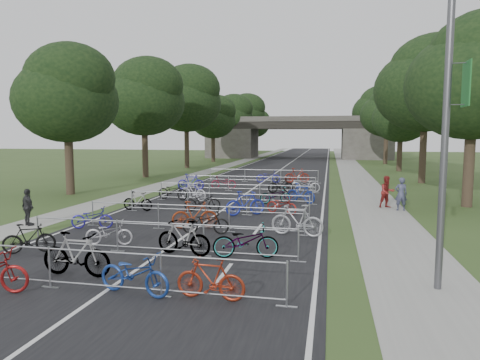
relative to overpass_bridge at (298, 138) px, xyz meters
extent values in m
plane|color=#364F22|center=(0.00, -65.00, -3.53)|extent=(200.00, 200.00, 0.00)
cube|color=black|center=(0.00, -15.00, -3.53)|extent=(11.00, 140.00, 0.01)
cube|color=gray|center=(8.00, -15.00, -3.53)|extent=(3.00, 140.00, 0.01)
cube|color=gray|center=(-7.50, -15.00, -3.53)|extent=(2.00, 140.00, 0.01)
cube|color=silver|center=(0.00, -15.00, -3.53)|extent=(0.12, 140.00, 0.00)
cube|color=#44403C|center=(-11.50, 0.00, -1.03)|extent=(8.00, 8.00, 5.00)
cube|color=#44403C|center=(11.50, 0.00, -1.03)|extent=(8.00, 8.00, 5.00)
cube|color=black|center=(0.00, 0.00, 2.07)|extent=(30.00, 8.00, 1.20)
cube|color=#44403C|center=(0.00, -3.80, 3.07)|extent=(30.00, 0.40, 0.90)
cube|color=#44403C|center=(0.00, 3.80, 3.07)|extent=(30.00, 0.40, 0.90)
cylinder|color=#4C4C51|center=(8.30, -63.00, 0.47)|extent=(0.18, 0.18, 8.00)
cube|color=#1D6629|center=(8.72, -63.00, 1.67)|extent=(0.03, 0.65, 1.10)
cylinder|color=#33261C|center=(-11.50, -49.00, -1.43)|extent=(0.56, 0.56, 4.20)
ellipsoid|color=black|center=(-11.50, -49.00, 2.68)|extent=(6.72, 6.72, 5.51)
sphere|color=black|center=(-10.90, -49.50, 4.03)|extent=(5.38, 5.38, 5.38)
sphere|color=black|center=(-12.00, -48.50, 1.84)|extent=(4.37, 4.37, 4.37)
cylinder|color=#33261C|center=(13.00, -49.00, -1.29)|extent=(0.56, 0.56, 4.48)
ellipsoid|color=black|center=(13.00, -49.00, 3.10)|extent=(7.17, 7.17, 5.88)
sphere|color=black|center=(12.50, -48.50, 2.20)|extent=(4.66, 4.66, 4.66)
cylinder|color=#33261C|center=(-11.50, -37.00, -1.17)|extent=(0.56, 0.56, 4.72)
ellipsoid|color=black|center=(-11.50, -37.00, 3.46)|extent=(7.56, 7.56, 6.20)
sphere|color=black|center=(-10.90, -37.50, 4.97)|extent=(6.05, 6.05, 6.05)
sphere|color=black|center=(-12.00, -36.50, 2.51)|extent=(4.91, 4.91, 4.91)
cylinder|color=#33261C|center=(13.00, -37.00, -0.98)|extent=(0.56, 0.56, 5.11)
ellipsoid|color=black|center=(13.00, -37.00, 4.03)|extent=(8.18, 8.18, 6.70)
sphere|color=black|center=(13.60, -37.50, 5.66)|extent=(6.54, 6.54, 6.54)
sphere|color=black|center=(12.50, -36.50, 3.01)|extent=(5.31, 5.31, 5.31)
cylinder|color=#33261C|center=(-11.50, -25.00, -0.91)|extent=(0.56, 0.56, 5.25)
ellipsoid|color=black|center=(-11.50, -25.00, 4.24)|extent=(8.40, 8.40, 6.89)
sphere|color=black|center=(-10.90, -25.50, 5.92)|extent=(6.72, 6.72, 6.72)
sphere|color=black|center=(-12.00, -24.50, 3.19)|extent=(5.46, 5.46, 5.46)
cylinder|color=#33261C|center=(13.00, -25.00, -1.61)|extent=(0.56, 0.56, 3.85)
ellipsoid|color=black|center=(13.00, -25.00, 2.16)|extent=(6.16, 6.16, 5.05)
sphere|color=black|center=(13.60, -25.50, 3.40)|extent=(4.93, 4.93, 4.93)
sphere|color=black|center=(12.50, -24.50, 1.39)|extent=(4.00, 4.00, 4.00)
cylinder|color=#33261C|center=(-11.50, -13.00, -1.43)|extent=(0.56, 0.56, 4.20)
ellipsoid|color=black|center=(-11.50, -13.00, 2.68)|extent=(6.72, 6.72, 5.51)
sphere|color=black|center=(-10.90, -13.50, 4.03)|extent=(5.38, 5.38, 5.38)
sphere|color=black|center=(-12.00, -12.50, 1.84)|extent=(4.37, 4.37, 4.37)
cylinder|color=#33261C|center=(13.00, -13.00, -1.29)|extent=(0.56, 0.56, 4.48)
ellipsoid|color=black|center=(13.00, -13.00, 3.10)|extent=(7.17, 7.17, 5.88)
sphere|color=black|center=(13.60, -13.50, 4.53)|extent=(5.73, 5.73, 5.73)
sphere|color=black|center=(12.50, -12.50, 2.20)|extent=(4.66, 4.66, 4.66)
cylinder|color=#33261C|center=(-11.50, -1.00, -1.17)|extent=(0.56, 0.56, 4.72)
ellipsoid|color=black|center=(-11.50, -1.00, 3.46)|extent=(7.56, 7.56, 6.20)
sphere|color=black|center=(-10.90, -1.50, 4.97)|extent=(6.05, 6.05, 6.05)
sphere|color=black|center=(-12.00, -0.50, 2.51)|extent=(4.91, 4.91, 4.91)
cylinder|color=#33261C|center=(13.00, -1.00, -0.98)|extent=(0.56, 0.56, 5.11)
ellipsoid|color=black|center=(13.00, -1.00, 4.03)|extent=(8.18, 8.18, 6.70)
sphere|color=black|center=(13.60, -1.50, 5.66)|extent=(6.54, 6.54, 6.54)
sphere|color=black|center=(12.50, -0.50, 3.01)|extent=(5.31, 5.31, 5.31)
cylinder|color=#33261C|center=(-11.50, 11.00, -0.91)|extent=(0.56, 0.56, 5.25)
ellipsoid|color=black|center=(-11.50, 11.00, 4.24)|extent=(8.40, 8.40, 6.89)
sphere|color=black|center=(-10.90, 10.50, 5.92)|extent=(6.72, 6.72, 6.72)
sphere|color=black|center=(-12.00, 11.50, 3.19)|extent=(5.46, 5.46, 5.46)
cylinder|color=#33261C|center=(13.00, 11.00, -1.61)|extent=(0.56, 0.56, 3.85)
ellipsoid|color=black|center=(13.00, 11.00, 2.16)|extent=(6.16, 6.16, 5.05)
sphere|color=black|center=(13.60, 10.50, 3.40)|extent=(4.93, 4.93, 4.93)
sphere|color=black|center=(12.50, 11.50, 1.39)|extent=(4.00, 4.00, 4.00)
cylinder|color=#33261C|center=(-11.50, 23.00, -1.43)|extent=(0.56, 0.56, 4.20)
ellipsoid|color=black|center=(-11.50, 23.00, 2.68)|extent=(6.72, 6.72, 5.51)
sphere|color=black|center=(-10.90, 22.50, 4.03)|extent=(5.38, 5.38, 5.38)
sphere|color=black|center=(-12.00, 23.50, 1.84)|extent=(4.37, 4.37, 4.37)
cylinder|color=#33261C|center=(13.00, 23.00, -1.29)|extent=(0.56, 0.56, 4.48)
ellipsoid|color=black|center=(13.00, 23.00, 3.10)|extent=(7.17, 7.17, 5.88)
sphere|color=black|center=(13.60, 22.50, 4.53)|extent=(5.73, 5.73, 5.73)
sphere|color=black|center=(12.50, 23.50, 2.20)|extent=(4.66, 4.66, 4.66)
cylinder|color=#989A9F|center=(0.00, -65.00, -2.48)|extent=(9.20, 0.04, 0.04)
cylinder|color=#989A9F|center=(0.00, -65.00, -3.35)|extent=(9.20, 0.04, 0.04)
cylinder|color=#989A9F|center=(-1.53, -65.00, -2.98)|extent=(0.05, 0.05, 1.10)
cube|color=#989A9F|center=(-1.53, -65.00, -3.52)|extent=(0.50, 0.08, 0.03)
cylinder|color=#989A9F|center=(1.53, -65.00, -2.98)|extent=(0.05, 0.05, 1.10)
cube|color=#989A9F|center=(1.53, -65.00, -3.52)|extent=(0.50, 0.08, 0.03)
cylinder|color=#989A9F|center=(4.60, -65.00, -2.98)|extent=(0.05, 0.05, 1.10)
cube|color=#989A9F|center=(4.60, -65.00, -3.52)|extent=(0.50, 0.08, 0.03)
cylinder|color=#989A9F|center=(0.00, -61.40, -2.48)|extent=(9.20, 0.04, 0.04)
cylinder|color=#989A9F|center=(0.00, -61.40, -3.35)|extent=(9.20, 0.04, 0.04)
cylinder|color=#989A9F|center=(-4.60, -61.40, -2.98)|extent=(0.05, 0.05, 1.10)
cube|color=#989A9F|center=(-4.60, -61.40, -3.52)|extent=(0.50, 0.08, 0.03)
cylinder|color=#989A9F|center=(-1.53, -61.40, -2.98)|extent=(0.05, 0.05, 1.10)
cube|color=#989A9F|center=(-1.53, -61.40, -3.52)|extent=(0.50, 0.08, 0.03)
cylinder|color=#989A9F|center=(1.53, -61.40, -2.98)|extent=(0.05, 0.05, 1.10)
cube|color=#989A9F|center=(1.53, -61.40, -3.52)|extent=(0.50, 0.08, 0.03)
cylinder|color=#989A9F|center=(4.60, -61.40, -2.98)|extent=(0.05, 0.05, 1.10)
cube|color=#989A9F|center=(4.60, -61.40, -3.52)|extent=(0.50, 0.08, 0.03)
cylinder|color=#989A9F|center=(0.00, -57.80, -2.48)|extent=(9.20, 0.04, 0.04)
cylinder|color=#989A9F|center=(0.00, -57.80, -3.35)|extent=(9.20, 0.04, 0.04)
cylinder|color=#989A9F|center=(-4.60, -57.80, -2.98)|extent=(0.05, 0.05, 1.10)
cube|color=#989A9F|center=(-4.60, -57.80, -3.52)|extent=(0.50, 0.08, 0.03)
cylinder|color=#989A9F|center=(-1.53, -57.80, -2.98)|extent=(0.05, 0.05, 1.10)
cube|color=#989A9F|center=(-1.53, -57.80, -3.52)|extent=(0.50, 0.08, 0.03)
cylinder|color=#989A9F|center=(1.53, -57.80, -2.98)|extent=(0.05, 0.05, 1.10)
cube|color=#989A9F|center=(1.53, -57.80, -3.52)|extent=(0.50, 0.08, 0.03)
cylinder|color=#989A9F|center=(4.60, -57.80, -2.98)|extent=(0.05, 0.05, 1.10)
cube|color=#989A9F|center=(4.60, -57.80, -3.52)|extent=(0.50, 0.08, 0.03)
cylinder|color=#989A9F|center=(0.00, -54.00, -2.48)|extent=(9.20, 0.04, 0.04)
cylinder|color=#989A9F|center=(0.00, -54.00, -3.35)|extent=(9.20, 0.04, 0.04)
cylinder|color=#989A9F|center=(-4.60, -54.00, -2.98)|extent=(0.05, 0.05, 1.10)
cube|color=#989A9F|center=(-4.60, -54.00, -3.52)|extent=(0.50, 0.08, 0.03)
cylinder|color=#989A9F|center=(-1.53, -54.00, -2.98)|extent=(0.05, 0.05, 1.10)
cube|color=#989A9F|center=(-1.53, -54.00, -3.52)|extent=(0.50, 0.08, 0.03)
cylinder|color=#989A9F|center=(1.53, -54.00, -2.98)|extent=(0.05, 0.05, 1.10)
cube|color=#989A9F|center=(1.53, -54.00, -3.52)|extent=(0.50, 0.08, 0.03)
cylinder|color=#989A9F|center=(4.60, -54.00, -2.98)|extent=(0.05, 0.05, 1.10)
cube|color=#989A9F|center=(4.60, -54.00, -3.52)|extent=(0.50, 0.08, 0.03)
cylinder|color=#989A9F|center=(0.00, -50.00, -2.48)|extent=(9.20, 0.04, 0.04)
cylinder|color=#989A9F|center=(0.00, -50.00, -3.35)|extent=(9.20, 0.04, 0.04)
cylinder|color=#989A9F|center=(-4.60, -50.00, -2.98)|extent=(0.05, 0.05, 1.10)
cube|color=#989A9F|center=(-4.60, -50.00, -3.52)|extent=(0.50, 0.08, 0.03)
cylinder|color=#989A9F|center=(-1.53, -50.00, -2.98)|extent=(0.05, 0.05, 1.10)
cube|color=#989A9F|center=(-1.53, -50.00, -3.52)|extent=(0.50, 0.08, 0.03)
cylinder|color=#989A9F|center=(1.53, -50.00, -2.98)|extent=(0.05, 0.05, 1.10)
cube|color=#989A9F|center=(1.53, -50.00, -3.52)|extent=(0.50, 0.08, 0.03)
cylinder|color=#989A9F|center=(4.60, -50.00, -2.98)|extent=(0.05, 0.05, 1.10)
cube|color=#989A9F|center=(4.60, -50.00, -3.52)|extent=(0.50, 0.08, 0.03)
cylinder|color=#989A9F|center=(0.00, -45.00, -2.48)|extent=(9.20, 0.04, 0.04)
cylinder|color=#989A9F|center=(0.00, -45.00, -3.35)|extent=(9.20, 0.04, 0.04)
cylinder|color=#989A9F|center=(-4.60, -45.00, -2.98)|extent=(0.05, 0.05, 1.10)
cube|color=#989A9F|center=(-4.60, -45.00, -3.52)|extent=(0.50, 0.08, 0.03)
cylinder|color=#989A9F|center=(-1.53, -45.00, -2.98)|extent=(0.05, 0.05, 1.10)
cube|color=#989A9F|center=(-1.53, -45.00, -3.52)|extent=(0.50, 0.08, 0.03)
cylinder|color=#989A9F|center=(1.53, -45.00, -2.98)|extent=(0.05, 0.05, 1.10)
cube|color=#989A9F|center=(1.53, -45.00, -3.52)|extent=(0.50, 0.08, 0.03)
cylinder|color=#989A9F|center=(4.60, -45.00, -2.98)|extent=(0.05, 0.05, 1.10)
cube|color=#989A9F|center=(4.60, -45.00, -3.52)|extent=(0.50, 0.08, 0.03)
cylinder|color=#989A9F|center=(0.00, -39.00, -2.48)|extent=(9.20, 0.04, 0.04)
cylinder|color=#989A9F|center=(0.00, -39.00, -3.35)|extent=(9.20, 0.04, 0.04)
cylinder|color=#989A9F|center=(-4.60, -39.00, -2.98)|extent=(0.05, 0.05, 1.10)
cube|color=#989A9F|center=(-4.60, -39.00, -3.52)|extent=(0.50, 0.08, 0.03)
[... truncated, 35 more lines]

